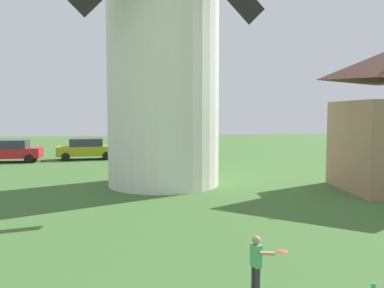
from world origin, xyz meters
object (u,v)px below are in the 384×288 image
object	(u,v)px
player_far	(257,260)
parked_car_mustard	(86,149)
parked_car_red	(11,151)
windmill	(163,24)
parked_car_black	(149,148)

from	to	relation	value
player_far	parked_car_mustard	size ratio (longest dim) A/B	0.25
player_far	parked_car_red	world-z (taller)	parked_car_red
windmill	parked_car_mustard	xyz separation A→B (m)	(-4.73, 11.57, -6.86)
parked_car_red	parked_car_black	distance (m)	9.86
parked_car_black	windmill	bearing A→B (deg)	-89.72
parked_car_red	parked_car_mustard	xyz separation A→B (m)	(5.15, 0.84, 0.00)
parked_car_black	parked_car_red	bearing A→B (deg)	-174.51
player_far	parked_car_red	distance (m)	25.06
player_far	parked_car_mustard	xyz separation A→B (m)	(-5.40, 23.57, 0.18)
parked_car_red	parked_car_mustard	world-z (taller)	same
parked_car_red	parked_car_black	world-z (taller)	same
windmill	player_far	world-z (taller)	windmill
parked_car_red	parked_car_mustard	bearing A→B (deg)	9.26
windmill	player_far	size ratio (longest dim) A/B	13.58
parked_car_mustard	parked_car_red	bearing A→B (deg)	-170.74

